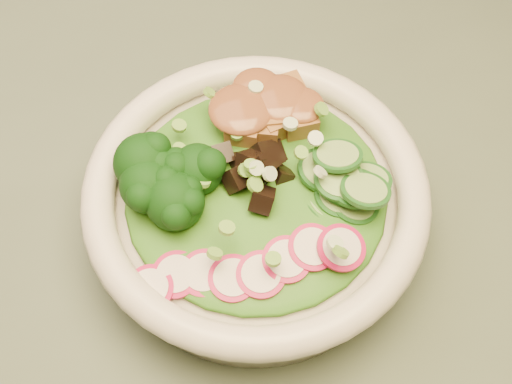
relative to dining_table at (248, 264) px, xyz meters
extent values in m
cube|color=#4D5C4C|center=(0.00, 0.00, 0.10)|extent=(1.20, 0.80, 0.03)
cylinder|color=silver|center=(0.00, -0.03, 0.14)|extent=(0.21, 0.21, 0.05)
torus|color=silver|center=(0.00, -0.03, 0.17)|extent=(0.24, 0.24, 0.02)
ellipsoid|color=#205D13|center=(0.00, -0.03, 0.17)|extent=(0.18, 0.18, 0.02)
ellipsoid|color=brown|center=(0.01, 0.03, 0.19)|extent=(0.06, 0.05, 0.01)
camera|label=1|loc=(-0.04, -0.27, 0.59)|focal=50.00mm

